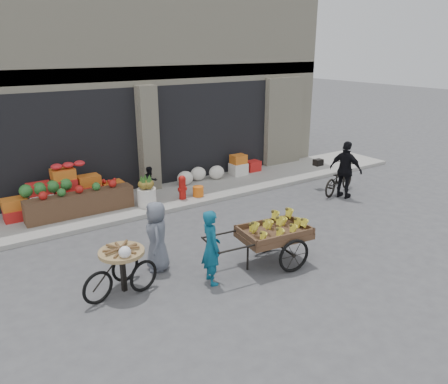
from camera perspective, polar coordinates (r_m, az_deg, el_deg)
ground at (r=9.92m, az=2.76°, el=-7.63°), size 80.00×80.00×0.00m
sidewalk at (r=13.16m, az=-7.89°, el=-0.74°), size 18.00×2.20×0.12m
building at (r=16.10m, az=-14.85°, el=14.43°), size 14.00×6.45×7.00m
fruit_display at (r=12.42m, az=-18.92°, el=0.19°), size 3.10×1.12×1.24m
pineapple_bin at (r=12.33m, az=-10.05°, el=-0.67°), size 0.52×0.52×0.50m
fire_hydrant at (r=12.70m, az=-5.47°, el=0.75°), size 0.22×0.22×0.71m
orange_bucket at (r=12.96m, az=-3.39°, el=0.09°), size 0.32×0.32×0.30m
right_bay_goods at (r=14.79m, az=0.12°, el=3.04°), size 3.35×0.60×0.70m
seated_person at (r=12.94m, az=-9.58°, el=1.29°), size 0.51×0.43×0.93m
banana_cart at (r=9.10m, az=6.29°, el=-5.16°), size 2.51×1.24×1.01m
vendor_woman at (r=8.35m, az=-1.69°, el=-7.22°), size 0.45×0.60×1.49m
tricycle_cart at (r=8.36m, az=-13.17°, el=-9.12°), size 1.46×1.03×0.95m
vendor_grey at (r=8.96m, az=-8.76°, el=-5.71°), size 0.70×0.83×1.46m
bicycle at (r=14.00m, az=14.77°, el=1.68°), size 1.81×1.05×0.90m
cyclist at (r=13.49m, az=15.60°, el=2.80°), size 0.68×1.09×1.73m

